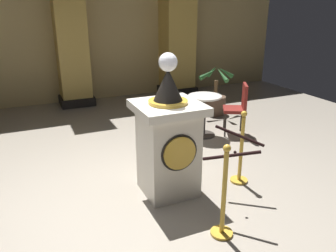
# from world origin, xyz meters

# --- Properties ---
(ground_plane) EXTENTS (11.75, 11.75, 0.00)m
(ground_plane) POSITION_xyz_m (0.00, 0.00, 0.00)
(ground_plane) COLOR #9E9384
(back_wall) EXTENTS (11.75, 0.16, 4.03)m
(back_wall) POSITION_xyz_m (0.00, 4.99, 2.02)
(back_wall) COLOR tan
(back_wall) RESTS_ON ground_plane
(pedestal_clock) EXTENTS (0.80, 0.80, 1.80)m
(pedestal_clock) POSITION_xyz_m (0.38, -0.05, 0.72)
(pedestal_clock) COLOR silver
(pedestal_clock) RESTS_ON ground_plane
(stanchion_near) EXTENTS (0.24, 0.24, 1.04)m
(stanchion_near) POSITION_xyz_m (0.54, -1.09, 0.36)
(stanchion_near) COLOR gold
(stanchion_near) RESTS_ON ground_plane
(stanchion_far) EXTENTS (0.24, 0.24, 1.02)m
(stanchion_far) POSITION_xyz_m (1.38, -0.21, 0.36)
(stanchion_far) COLOR gold
(stanchion_far) RESTS_ON ground_plane
(velvet_rope) EXTENTS (0.89, 0.89, 0.22)m
(velvet_rope) POSITION_xyz_m (0.96, -0.65, 0.79)
(velvet_rope) COLOR black
(column_right) EXTENTS (0.94, 0.94, 3.87)m
(column_right) POSITION_xyz_m (2.70, 4.63, 1.92)
(column_right) COLOR black
(column_right) RESTS_ON ground_plane
(column_centre_rear) EXTENTS (0.82, 0.82, 3.87)m
(column_centre_rear) POSITION_xyz_m (0.00, 4.63, 1.92)
(column_centre_rear) COLOR black
(column_centre_rear) RESTS_ON ground_plane
(potted_palm_right) EXTENTS (0.87, 0.85, 1.09)m
(potted_palm_right) POSITION_xyz_m (2.68, 2.55, 0.33)
(potted_palm_right) COLOR #4C3828
(potted_palm_right) RESTS_ON ground_plane
(cafe_table) EXTENTS (0.61, 0.61, 0.77)m
(cafe_table) POSITION_xyz_m (1.79, 1.50, 0.49)
(cafe_table) COLOR #332D28
(cafe_table) RESTS_ON ground_plane
(cafe_chair_red) EXTENTS (0.54, 0.54, 0.96)m
(cafe_chair_red) POSITION_xyz_m (2.41, 1.31, 0.57)
(cafe_chair_red) COLOR black
(cafe_chair_red) RESTS_ON ground_plane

